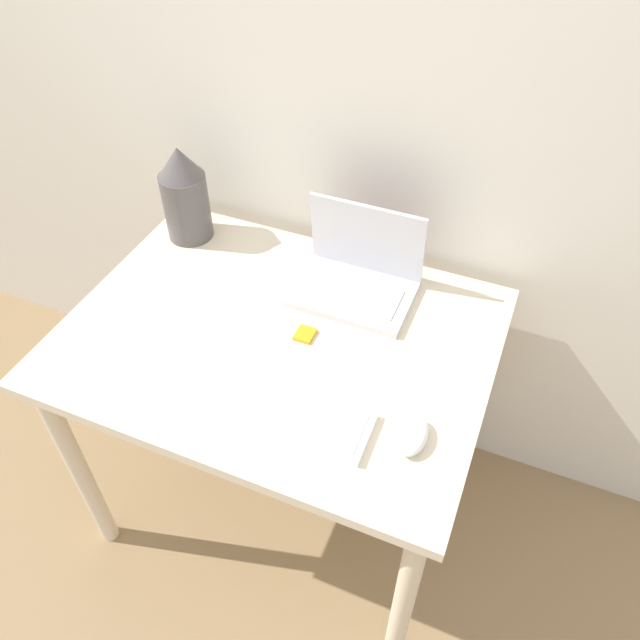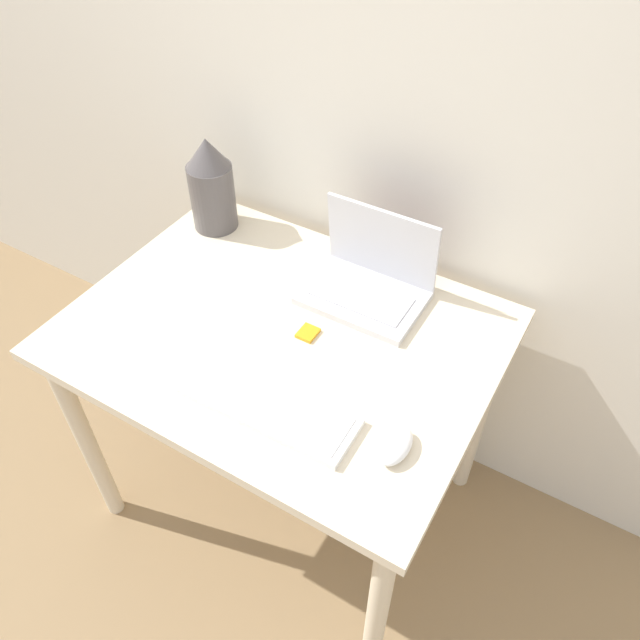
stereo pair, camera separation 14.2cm
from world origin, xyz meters
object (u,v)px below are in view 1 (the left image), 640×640
laptop (358,274)px  mouse (413,436)px  vase (185,194)px  keyboard (280,411)px  mp3_player (305,334)px

laptop → mouse: 0.49m
vase → mouse: bearing=-29.0°
mouse → vase: 0.92m
laptop → mouse: laptop is taller
keyboard → mouse: (0.28, 0.04, 0.01)m
laptop → mouse: (0.27, -0.40, -0.03)m
laptop → vase: size_ratio=1.09×
laptop → vase: vase is taller
mouse → mp3_player: bearing=149.4°
keyboard → mouse: mouse is taller
laptop → mouse: size_ratio=2.87×
mouse → mp3_player: size_ratio=2.04×
mouse → mp3_player: (-0.33, 0.19, -0.01)m
vase → mp3_player: bearing=-28.0°
mp3_player → vase: bearing=152.0°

